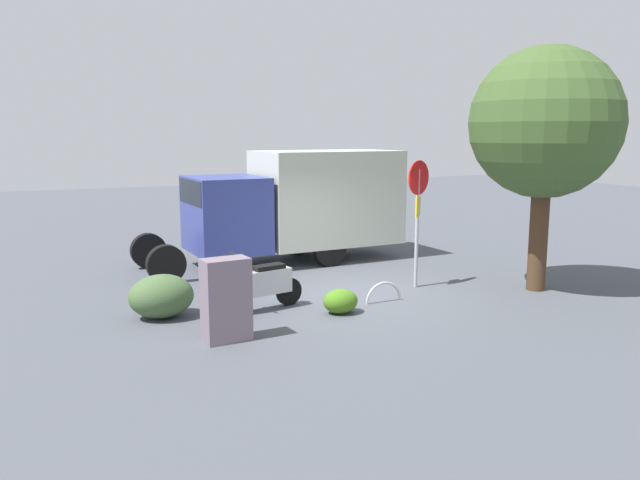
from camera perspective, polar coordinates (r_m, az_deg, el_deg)
name	(u,v)px	position (r m, az deg, el deg)	size (l,w,h in m)	color
ground_plane	(351,292)	(13.78, 2.85, -4.74)	(60.00, 60.00, 0.00)	#474C54
box_truck_near	(295,202)	(16.80, -2.25, 3.49)	(7.06, 2.40, 2.96)	black
motorcycle	(264,284)	(12.33, -5.13, -4.00)	(1.79, 0.66, 1.20)	black
stop_sign	(418,204)	(14.05, 8.87, 3.28)	(0.71, 0.33, 2.84)	#9E9EA3
street_tree	(545,124)	(14.37, 19.76, 9.89)	(3.22, 3.22, 5.26)	#47301E
utility_cabinet	(226,300)	(10.56, -8.52, -5.40)	(0.77, 0.44, 1.40)	slate
bike_rack_hoop	(383,302)	(13.05, 5.78, -5.60)	(0.85, 0.85, 0.05)	#B7B7BC
shrub_near_sign	(161,296)	(12.17, -14.20, -4.97)	(1.21, 0.99, 0.82)	#455F37
shrub_mid_verge	(340,301)	(12.14, 1.87, -5.58)	(0.69, 0.57, 0.47)	#45771C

